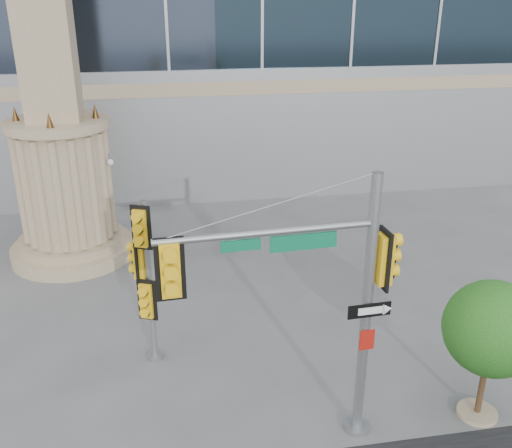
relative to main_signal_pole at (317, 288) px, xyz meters
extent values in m
plane|color=#545456|center=(-0.26, 1.56, -3.73)|extent=(120.00, 120.00, 0.00)
cylinder|color=#9B8869|center=(-6.26, 10.56, -3.48)|extent=(4.40, 4.40, 0.50)
cylinder|color=#9B8869|center=(-6.26, 10.56, -3.08)|extent=(3.80, 3.80, 0.30)
cylinder|color=#9B8869|center=(-6.26, 10.56, -0.93)|extent=(3.00, 3.00, 4.00)
cylinder|color=#9B8869|center=(-6.26, 10.56, 1.22)|extent=(3.50, 3.50, 0.30)
cone|color=#472D14|center=(-4.96, 10.56, 1.62)|extent=(0.24, 0.24, 0.50)
cone|color=#472D14|center=(-7.56, 10.56, 1.62)|extent=(0.24, 0.24, 0.50)
cylinder|color=slate|center=(1.09, 0.06, -3.67)|extent=(0.56, 0.56, 0.12)
cylinder|color=slate|center=(1.09, 0.06, -0.72)|extent=(0.22, 0.22, 6.03)
cylinder|color=slate|center=(-1.02, -0.05, 1.29)|extent=(4.22, 0.37, 0.14)
cube|color=#0C6B43|center=(-0.32, -0.04, 1.04)|extent=(1.31, 0.11, 0.32)
cube|color=yellow|center=(-2.83, -0.15, 0.74)|extent=(0.57, 0.31, 1.26)
cube|color=yellow|center=(1.37, 0.08, 0.48)|extent=(0.31, 0.57, 1.26)
cube|color=black|center=(1.09, -0.08, -0.57)|extent=(0.92, 0.08, 0.30)
cube|color=#AA170F|center=(1.09, -0.08, -1.27)|extent=(0.32, 0.05, 0.46)
cylinder|color=slate|center=(-3.35, 3.56, -3.68)|extent=(0.43, 0.43, 0.11)
cylinder|color=slate|center=(-3.35, 3.56, -1.48)|extent=(0.16, 0.16, 4.51)
cube|color=yellow|center=(-3.43, 3.38, 0.14)|extent=(0.56, 0.43, 1.13)
cube|color=yellow|center=(-3.53, 3.64, -0.85)|extent=(0.43, 0.56, 1.13)
cube|color=yellow|center=(-3.43, 3.38, -1.84)|extent=(0.56, 0.43, 1.13)
cube|color=black|center=(-3.24, 3.40, -1.44)|extent=(0.53, 0.24, 0.18)
cylinder|color=#9B8869|center=(4.01, 0.05, -3.68)|extent=(0.92, 0.92, 0.10)
cylinder|color=#382314|center=(4.01, 0.05, -2.82)|extent=(0.14, 0.14, 1.83)
sphere|color=#125017|center=(4.01, 0.05, -1.39)|extent=(2.14, 2.14, 2.14)
sphere|color=#125017|center=(4.47, 0.30, -1.70)|extent=(1.32, 1.32, 1.32)
sphere|color=#125017|center=(3.66, -0.21, -1.65)|extent=(1.12, 1.12, 1.12)
camera|label=1|loc=(-2.87, -9.51, 5.41)|focal=40.00mm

